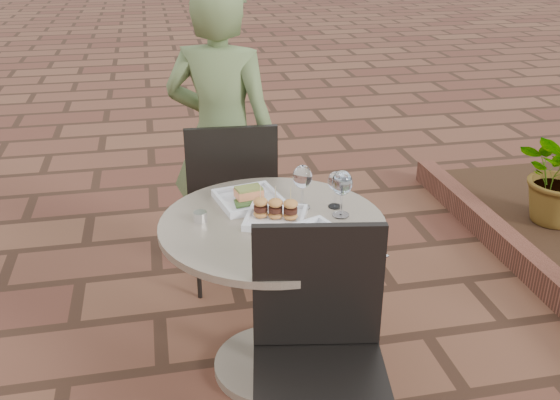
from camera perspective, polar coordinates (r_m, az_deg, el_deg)
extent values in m
plane|color=brown|center=(2.93, -2.29, -14.17)|extent=(60.00, 60.00, 0.00)
cylinder|color=gray|center=(2.85, -0.61, -14.79)|extent=(0.52, 0.52, 0.04)
cylinder|color=gray|center=(2.66, -0.64, -9.30)|extent=(0.08, 0.08, 0.70)
cylinder|color=tan|center=(2.47, -0.68, -2.27)|extent=(0.90, 0.90, 0.03)
cube|color=black|center=(3.29, -4.51, -0.22)|extent=(0.47, 0.47, 0.03)
cube|color=black|center=(3.01, -4.39, 2.50)|extent=(0.44, 0.06, 0.46)
cylinder|color=black|center=(3.58, -1.57, -2.10)|extent=(0.02, 0.02, 0.44)
cylinder|color=black|center=(3.56, -7.66, -2.48)|extent=(0.02, 0.02, 0.44)
cylinder|color=black|center=(3.25, -0.77, -5.11)|extent=(0.02, 0.02, 0.44)
cylinder|color=black|center=(3.23, -7.51, -5.54)|extent=(0.02, 0.02, 0.44)
cube|color=black|center=(2.11, 3.79, -16.53)|extent=(0.51, 0.51, 0.03)
cube|color=black|center=(2.12, 3.49, -7.84)|extent=(0.44, 0.11, 0.46)
cylinder|color=black|center=(2.39, -1.56, -17.78)|extent=(0.02, 0.02, 0.44)
cylinder|color=black|center=(2.42, 7.90, -17.44)|extent=(0.02, 0.02, 0.44)
imported|color=#576A3A|center=(3.21, -5.32, 5.60)|extent=(0.68, 0.58, 1.58)
cube|color=silver|center=(2.62, -2.85, -0.09)|extent=(0.30, 0.30, 0.01)
cube|color=#EB8653|center=(2.61, -2.87, 0.62)|extent=(0.12, 0.09, 0.04)
cube|color=olive|center=(2.60, -2.88, 1.08)|extent=(0.12, 0.09, 0.01)
cube|color=silver|center=(2.47, -0.41, -1.78)|extent=(0.29, 0.29, 0.01)
cube|color=silver|center=(2.30, 2.89, -3.87)|extent=(0.33, 0.33, 0.01)
ellipsoid|color=#E85F94|center=(2.23, 2.26, -4.38)|extent=(0.05, 0.04, 0.02)
cylinder|color=white|center=(2.52, 5.57, -1.36)|extent=(0.07, 0.07, 0.00)
cylinder|color=white|center=(2.50, 5.61, -0.43)|extent=(0.01, 0.01, 0.09)
ellipsoid|color=white|center=(2.46, 5.70, 1.56)|extent=(0.08, 0.08, 0.10)
cylinder|color=white|center=(2.47, 5.69, 1.44)|extent=(0.06, 0.06, 0.05)
cylinder|color=white|center=(2.58, 2.03, -0.65)|extent=(0.07, 0.07, 0.00)
cylinder|color=white|center=(2.56, 2.04, 0.24)|extent=(0.01, 0.01, 0.08)
ellipsoid|color=white|center=(2.52, 2.07, 2.14)|extent=(0.08, 0.08, 0.10)
cylinder|color=white|center=(2.59, 5.04, -0.58)|extent=(0.06, 0.06, 0.00)
cylinder|color=white|center=(2.58, 5.07, 0.16)|extent=(0.01, 0.01, 0.07)
ellipsoid|color=white|center=(2.55, 5.13, 1.72)|extent=(0.07, 0.07, 0.08)
cylinder|color=silver|center=(2.48, -7.30, -1.52)|extent=(0.07, 0.07, 0.04)
cube|color=brown|center=(3.66, 22.50, -6.10)|extent=(0.12, 3.00, 0.15)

